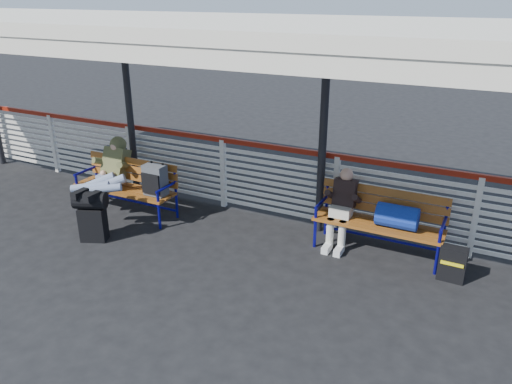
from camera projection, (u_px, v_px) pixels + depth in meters
The scene contains 9 objects.
ground at pixel (158, 253), 7.16m from camera, with size 60.00×60.00×0.00m, color black.
fence at pixel (223, 170), 8.49m from camera, with size 12.08×0.08×1.24m.
canopy at pixel (180, 27), 6.74m from camera, with size 12.60×3.60×3.16m.
luggage_stack at pixel (92, 214), 7.39m from camera, with size 0.54×0.43×0.78m.
bench_left at pixel (138, 181), 8.15m from camera, with size 1.80×0.56×0.96m.
bench_right at pixel (388, 216), 6.93m from camera, with size 1.80×0.56×0.92m.
traveler_man at pixel (105, 179), 8.00m from camera, with size 0.94×1.64×0.77m.
companion_person at pixel (342, 207), 7.20m from camera, with size 0.32×0.66×1.15m.
suitcase_side at pixel (452, 264), 6.42m from camera, with size 0.34×0.21×0.46m.
Camera 1 is at (4.11, -5.00, 3.49)m, focal length 35.00 mm.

